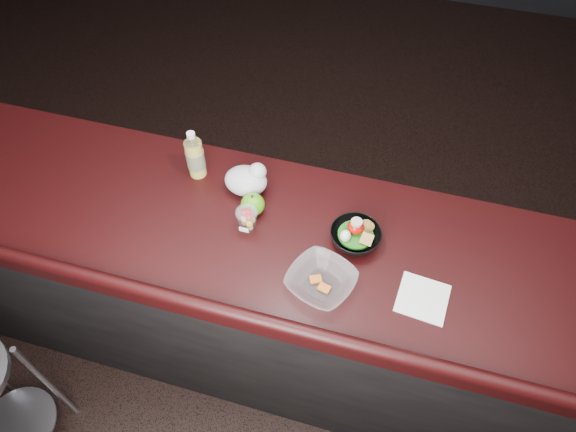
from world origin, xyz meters
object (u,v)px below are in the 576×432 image
object	(u,v)px
lemonade_bottle	(195,157)
green_apple	(253,204)
fruit_cup	(247,218)
takeout_bowl	(321,281)
snack_bowl	(355,236)

from	to	relation	value
lemonade_bottle	green_apple	world-z (taller)	lemonade_bottle
fruit_cup	takeout_bowl	xyz separation A→B (m)	(0.31, -0.16, -0.03)
lemonade_bottle	snack_bowl	world-z (taller)	lemonade_bottle
lemonade_bottle	green_apple	xyz separation A→B (m)	(0.27, -0.12, -0.05)
lemonade_bottle	snack_bowl	distance (m)	0.68
snack_bowl	takeout_bowl	bearing A→B (deg)	-109.33
lemonade_bottle	takeout_bowl	distance (m)	0.69
lemonade_bottle	green_apple	distance (m)	0.30
fruit_cup	takeout_bowl	size ratio (longest dim) A/B	0.40
lemonade_bottle	green_apple	size ratio (longest dim) A/B	2.30
fruit_cup	green_apple	distance (m)	0.08
fruit_cup	takeout_bowl	world-z (taller)	fruit_cup
lemonade_bottle	takeout_bowl	size ratio (longest dim) A/B	0.76
fruit_cup	lemonade_bottle	bearing A→B (deg)	143.54
fruit_cup	green_apple	world-z (taller)	fruit_cup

